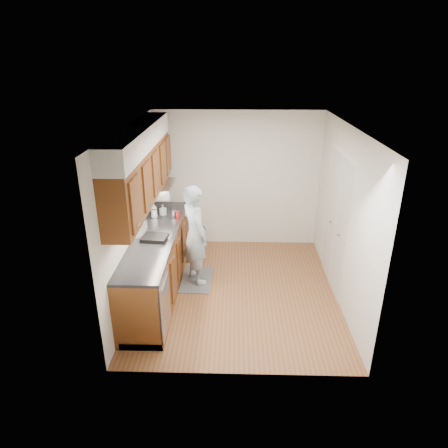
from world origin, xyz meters
The scene contains 15 objects.
floor centered at (0.00, 0.00, 0.00)m, with size 3.50×3.50×0.00m, color brown.
ceiling centered at (0.00, 0.00, 2.50)m, with size 3.50×3.50×0.00m, color white.
wall_left centered at (-1.50, 0.00, 1.25)m, with size 0.02×3.50×2.50m, color silver.
wall_right centered at (1.50, 0.00, 1.25)m, with size 0.02×3.50×2.50m, color silver.
wall_back centered at (0.00, 1.75, 1.25)m, with size 3.00×0.02×2.50m, color silver.
counter centered at (-1.20, 0.00, 0.49)m, with size 0.64×2.80×1.30m.
upper_cabinets centered at (-1.33, 0.05, 1.95)m, with size 0.47×2.80×1.21m.
closet_door centered at (1.49, 0.30, 1.02)m, with size 0.02×1.22×2.05m, color white.
floor_mat centered at (-0.65, 0.29, 0.01)m, with size 0.48×0.82×0.02m, color slate.
person centered at (-0.65, 0.29, 0.92)m, with size 0.64×0.42×1.80m, color #95A9B6.
soap_bottle_a centered at (-1.34, 0.65, 1.07)m, with size 0.10×0.10×0.26m, color silver.
soap_bottle_b centered at (-1.21, 0.77, 1.03)m, with size 0.08×0.08×0.18m, color silver.
soda_can centered at (-0.95, 0.62, 1.00)m, with size 0.07×0.07×0.13m, color red.
steel_can centered at (-1.02, 0.65, 1.00)m, with size 0.07×0.07×0.13m, color #A5A5AA.
dish_rack centered at (-1.17, -0.17, 0.97)m, with size 0.35×0.29×0.05m, color black.
Camera 1 is at (-0.05, -5.28, 3.37)m, focal length 32.00 mm.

